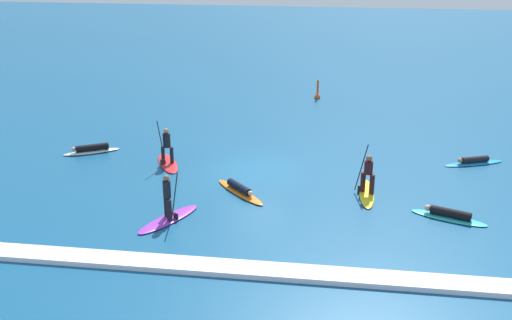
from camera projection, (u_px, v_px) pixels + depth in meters
The scene contains 10 objects.
ground_plane at pixel (256, 170), 27.56m from camera, with size 120.00×120.00×0.00m, color navy.
surfer_on_orange_board at pixel (240, 190), 25.14m from camera, with size 2.57×2.68×0.42m.
surfer_on_white_board at pixel (91, 149), 29.62m from camera, with size 2.61×1.75×0.43m.
surfer_on_teal_board at pixel (449, 215), 22.94m from camera, with size 2.90×1.64×0.42m.
surfer_on_purple_board at pixel (168, 210), 22.74m from camera, with size 2.14×3.01×2.02m.
surfer_on_blue_board at pixel (473, 161), 28.23m from camera, with size 2.96×1.58×0.37m.
surfer_on_yellow_board at pixel (367, 184), 24.90m from camera, with size 0.82×2.96×2.16m.
surfer_on_red_board at pixel (167, 155), 28.10m from camera, with size 1.87×2.74×2.21m.
marker_buoy at pixel (317, 95), 38.93m from camera, with size 0.39×0.39×1.32m.
wave_crest at pixel (220, 267), 19.55m from camera, with size 18.97×0.90×0.18m, color white.
Camera 1 is at (3.47, -25.29, 10.40)m, focal length 42.51 mm.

